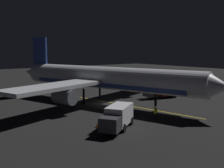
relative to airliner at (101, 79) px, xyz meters
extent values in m
cube|color=black|center=(-0.19, 0.60, -4.25)|extent=(180.00, 180.00, 0.20)
cube|color=gold|center=(-2.45, 4.60, -4.14)|extent=(5.30, 23.37, 0.01)
cylinder|color=white|center=(-0.19, 0.60, 0.19)|extent=(13.57, 32.77, 3.58)
cube|color=#2D479E|center=(-0.19, 0.60, -0.79)|extent=(11.87, 27.97, 0.64)
cone|color=white|center=(-5.60, 17.46, 0.19)|extent=(4.22, 3.80, 3.51)
cone|color=white|center=(5.38, -16.78, 0.19)|extent=(4.38, 5.08, 3.22)
cube|color=#2D479E|center=(4.58, -14.29, 4.53)|extent=(1.44, 3.54, 5.10)
cube|color=white|center=(-8.61, -3.85, -0.35)|extent=(15.91, 9.20, 0.50)
cylinder|color=slate|center=(-8.26, -2.47, -1.75)|extent=(2.98, 3.69, 2.10)
cube|color=white|center=(9.24, 1.88, -0.35)|extent=(15.91, 9.20, 0.50)
cylinder|color=slate|center=(8.16, 2.79, -1.75)|extent=(2.98, 3.69, 2.10)
cylinder|color=black|center=(-2.99, 9.31, -2.87)|extent=(0.45, 0.45, 2.55)
cylinder|color=black|center=(-1.43, -2.59, -2.87)|extent=(0.45, 0.45, 2.55)
cylinder|color=black|center=(2.67, -1.28, -2.87)|extent=(0.45, 0.45, 2.55)
cube|color=silver|center=(6.07, 12.25, -2.63)|extent=(4.75, 4.10, 2.13)
cube|color=#38383D|center=(8.63, 13.90, -2.95)|extent=(2.59, 2.65, 1.50)
cylinder|color=black|center=(7.34, 13.06, -3.70)|extent=(2.01, 2.43, 0.90)
cylinder|color=black|center=(4.81, 11.43, -3.70)|extent=(2.01, 2.43, 0.90)
cube|color=maroon|center=(-12.30, 2.76, -2.69)|extent=(4.93, 3.17, 2.02)
cube|color=#38383D|center=(-9.22, 1.97, -2.95)|extent=(2.24, 2.38, 1.50)
cylinder|color=black|center=(-10.75, 2.36, -3.70)|extent=(1.45, 2.46, 0.90)
cylinder|color=black|center=(-13.84, 3.16, -3.70)|extent=(1.45, 2.46, 0.90)
cylinder|color=black|center=(0.48, 12.57, -3.72)|extent=(0.32, 0.32, 0.85)
cylinder|color=yellow|center=(0.48, 12.57, -2.97)|extent=(0.40, 0.40, 0.65)
sphere|color=tan|center=(0.48, 12.57, -2.53)|extent=(0.24, 0.24, 0.24)
cone|color=#EA590F|center=(8.14, 10.79, -3.87)|extent=(0.36, 0.36, 0.55)
cube|color=black|center=(8.14, 10.79, -4.13)|extent=(0.50, 0.50, 0.03)
cone|color=#EA590F|center=(0.06, 4.64, -3.87)|extent=(0.36, 0.36, 0.55)
cube|color=black|center=(0.06, 4.64, -4.13)|extent=(0.50, 0.50, 0.03)
camera|label=1|loc=(24.25, 34.79, 4.70)|focal=41.71mm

